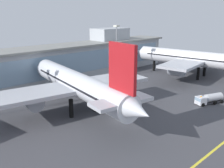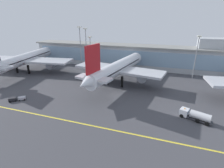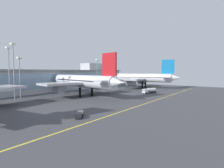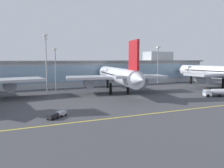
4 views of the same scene
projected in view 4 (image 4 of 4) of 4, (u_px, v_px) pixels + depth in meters
name	position (u px, v px, depth m)	size (l,w,h in m)	color
ground_plane	(139.00, 98.00, 80.93)	(188.05, 188.05, 0.00)	#424247
taxiway_centreline_stripe	(179.00, 110.00, 60.87)	(150.44, 0.50, 0.01)	yellow
terminal_building	(101.00, 72.00, 121.06)	(137.32, 14.00, 18.61)	#ADB2B7
airliner_near_right	(117.00, 76.00, 90.78)	(42.18, 55.40, 20.13)	black
airliner_far_right	(221.00, 72.00, 110.72)	(43.14, 57.19, 20.42)	black
fuel_tanker_truck	(215.00, 93.00, 83.33)	(9.32, 5.55, 2.90)	black
baggage_tug_near	(57.00, 115.00, 53.01)	(5.25, 4.81, 1.40)	black
apron_light_mast_west	(55.00, 62.00, 97.69)	(1.80, 1.80, 18.94)	gray
apron_light_mast_centre	(46.00, 55.00, 92.41)	(1.80, 1.80, 24.30)	gray
apron_light_mast_east	(46.00, 57.00, 97.87)	(1.80, 1.80, 23.26)	gray
apron_light_mast_far_east	(158.00, 59.00, 120.67)	(1.80, 1.80, 20.85)	gray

